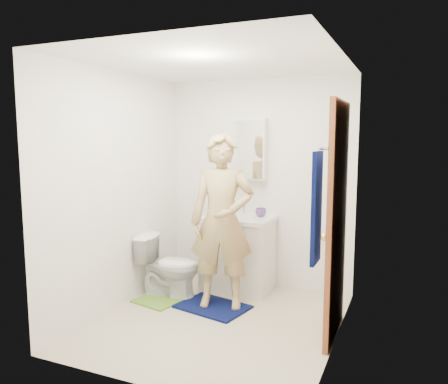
# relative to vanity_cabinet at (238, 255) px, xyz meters

# --- Properties ---
(floor) EXTENTS (2.20, 2.40, 0.02)m
(floor) POSITION_rel_vanity_cabinet_xyz_m (0.15, -0.91, -0.41)
(floor) COLOR beige
(floor) RESTS_ON ground
(ceiling) EXTENTS (2.20, 2.40, 0.02)m
(ceiling) POSITION_rel_vanity_cabinet_xyz_m (0.15, -0.91, 2.01)
(ceiling) COLOR white
(ceiling) RESTS_ON ground
(wall_back) EXTENTS (2.20, 0.02, 2.40)m
(wall_back) POSITION_rel_vanity_cabinet_xyz_m (0.15, 0.30, 0.80)
(wall_back) COLOR white
(wall_back) RESTS_ON ground
(wall_front) EXTENTS (2.20, 0.02, 2.40)m
(wall_front) POSITION_rel_vanity_cabinet_xyz_m (0.15, -2.12, 0.80)
(wall_front) COLOR white
(wall_front) RESTS_ON ground
(wall_left) EXTENTS (0.02, 2.40, 2.40)m
(wall_left) POSITION_rel_vanity_cabinet_xyz_m (-0.96, -0.91, 0.80)
(wall_left) COLOR white
(wall_left) RESTS_ON ground
(wall_right) EXTENTS (0.02, 2.40, 2.40)m
(wall_right) POSITION_rel_vanity_cabinet_xyz_m (1.26, -0.91, 0.80)
(wall_right) COLOR white
(wall_right) RESTS_ON ground
(vanity_cabinet) EXTENTS (0.75, 0.55, 0.80)m
(vanity_cabinet) POSITION_rel_vanity_cabinet_xyz_m (0.00, 0.00, 0.00)
(vanity_cabinet) COLOR white
(vanity_cabinet) RESTS_ON floor
(countertop) EXTENTS (0.79, 0.59, 0.05)m
(countertop) POSITION_rel_vanity_cabinet_xyz_m (0.00, 0.00, 0.43)
(countertop) COLOR white
(countertop) RESTS_ON vanity_cabinet
(sink_basin) EXTENTS (0.40, 0.40, 0.03)m
(sink_basin) POSITION_rel_vanity_cabinet_xyz_m (0.00, 0.00, 0.44)
(sink_basin) COLOR white
(sink_basin) RESTS_ON countertop
(faucet) EXTENTS (0.03, 0.03, 0.12)m
(faucet) POSITION_rel_vanity_cabinet_xyz_m (0.00, 0.18, 0.51)
(faucet) COLOR silver
(faucet) RESTS_ON countertop
(medicine_cabinet) EXTENTS (0.50, 0.12, 0.70)m
(medicine_cabinet) POSITION_rel_vanity_cabinet_xyz_m (0.00, 0.22, 1.20)
(medicine_cabinet) COLOR white
(medicine_cabinet) RESTS_ON wall_back
(mirror_panel) EXTENTS (0.46, 0.01, 0.66)m
(mirror_panel) POSITION_rel_vanity_cabinet_xyz_m (0.00, 0.16, 1.20)
(mirror_panel) COLOR white
(mirror_panel) RESTS_ON wall_back
(door) EXTENTS (0.05, 0.80, 2.05)m
(door) POSITION_rel_vanity_cabinet_xyz_m (1.22, -0.76, 0.62)
(door) COLOR #A0522C
(door) RESTS_ON ground
(door_knob) EXTENTS (0.07, 0.07, 0.07)m
(door_knob) POSITION_rel_vanity_cabinet_xyz_m (1.18, -1.08, 0.55)
(door_knob) COLOR gold
(door_knob) RESTS_ON door
(towel) EXTENTS (0.03, 0.24, 0.80)m
(towel) POSITION_rel_vanity_cabinet_xyz_m (1.18, -1.48, 0.85)
(towel) COLOR #071045
(towel) RESTS_ON wall_right
(towel_hook) EXTENTS (0.06, 0.02, 0.02)m
(towel_hook) POSITION_rel_vanity_cabinet_xyz_m (1.22, -1.48, 1.27)
(towel_hook) COLOR silver
(towel_hook) RESTS_ON wall_right
(toilet) EXTENTS (0.71, 0.46, 0.69)m
(toilet) POSITION_rel_vanity_cabinet_xyz_m (-0.60, -0.52, -0.06)
(toilet) COLOR white
(toilet) RESTS_ON floor
(bath_mat) EXTENTS (0.78, 0.62, 0.02)m
(bath_mat) POSITION_rel_vanity_cabinet_xyz_m (-0.02, -0.64, -0.39)
(bath_mat) COLOR #071045
(bath_mat) RESTS_ON floor
(green_rug) EXTENTS (0.52, 0.47, 0.02)m
(green_rug) POSITION_rel_vanity_cabinet_xyz_m (-0.64, -0.72, -0.39)
(green_rug) COLOR #67A035
(green_rug) RESTS_ON floor
(soap_dispenser) EXTENTS (0.08, 0.08, 0.17)m
(soap_dispenser) POSITION_rel_vanity_cabinet_xyz_m (-0.20, -0.04, 0.54)
(soap_dispenser) COLOR #AC5059
(soap_dispenser) RESTS_ON countertop
(toothbrush_cup) EXTENTS (0.15, 0.15, 0.10)m
(toothbrush_cup) POSITION_rel_vanity_cabinet_xyz_m (0.24, 0.08, 0.50)
(toothbrush_cup) COLOR #634496
(toothbrush_cup) RESTS_ON countertop
(man) EXTENTS (0.73, 0.58, 1.76)m
(man) POSITION_rel_vanity_cabinet_xyz_m (0.06, -0.58, 0.50)
(man) COLOR tan
(man) RESTS_ON bath_mat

